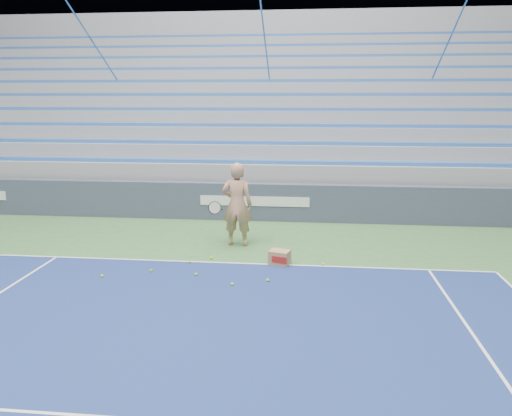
{
  "coord_description": "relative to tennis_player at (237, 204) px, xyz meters",
  "views": [
    {
      "loc": [
        1.54,
        1.59,
        3.58
      ],
      "look_at": [
        0.4,
        12.38,
        1.15
      ],
      "focal_mm": 35.0,
      "sensor_mm": 36.0,
      "label": 1
    }
  ],
  "objects": [
    {
      "name": "tennis_ball_3",
      "position": [
        -0.53,
        -2.24,
        -0.99
      ],
      "size": [
        0.07,
        0.07,
        0.07
      ],
      "primitive_type": "sphere",
      "color": "#A4CF2A",
      "rests_on": "ground"
    },
    {
      "name": "sponsor_barrier",
      "position": [
        0.16,
        2.6,
        -0.47
      ],
      "size": [
        30.0,
        0.32,
        1.1
      ],
      "color": "#3A4259",
      "rests_on": "ground"
    },
    {
      "name": "tennis_ball_2",
      "position": [
        0.95,
        -2.43,
        -0.99
      ],
      "size": [
        0.07,
        0.07,
        0.07
      ],
      "primitive_type": "sphere",
      "color": "#A4CF2A",
      "rests_on": "ground"
    },
    {
      "name": "ball_box",
      "position": [
        1.13,
        -1.36,
        -0.86
      ],
      "size": [
        0.5,
        0.43,
        0.32
      ],
      "color": "#A47D4F",
      "rests_on": "ground"
    },
    {
      "name": "tennis_ball_0",
      "position": [
        -1.51,
        -2.13,
        -0.99
      ],
      "size": [
        0.07,
        0.07,
        0.07
      ],
      "primitive_type": "sphere",
      "color": "#A4CF2A",
      "rests_on": "ground"
    },
    {
      "name": "tennis_ball_5",
      "position": [
        2.08,
        -1.32,
        -0.99
      ],
      "size": [
        0.07,
        0.07,
        0.07
      ],
      "primitive_type": "sphere",
      "color": "#A4CF2A",
      "rests_on": "ground"
    },
    {
      "name": "tennis_ball_4",
      "position": [
        -0.84,
        -1.5,
        -0.99
      ],
      "size": [
        0.07,
        0.07,
        0.07
      ],
      "primitive_type": "sphere",
      "color": "#A4CF2A",
      "rests_on": "ground"
    },
    {
      "name": "tennis_ball_6",
      "position": [
        -2.4,
        -2.54,
        -0.99
      ],
      "size": [
        0.07,
        0.07,
        0.07
      ],
      "primitive_type": "sphere",
      "color": "#A4CF2A",
      "rests_on": "ground"
    },
    {
      "name": "tennis_ball_7",
      "position": [
        -0.42,
        -1.16,
        -0.99
      ],
      "size": [
        0.07,
        0.07,
        0.07
      ],
      "primitive_type": "sphere",
      "color": "#A4CF2A",
      "rests_on": "ground"
    },
    {
      "name": "tennis_ball_1",
      "position": [
        0.29,
        -2.71,
        -0.99
      ],
      "size": [
        0.07,
        0.07,
        0.07
      ],
      "primitive_type": "sphere",
      "color": "#A4CF2A",
      "rests_on": "ground"
    },
    {
      "name": "bleachers",
      "position": [
        0.16,
        8.32,
        1.33
      ],
      "size": [
        31.0,
        9.15,
        7.3
      ],
      "color": "gray",
      "rests_on": "ground"
    },
    {
      "name": "tennis_player",
      "position": [
        0.0,
        0.0,
        0.0
      ],
      "size": [
        0.99,
        0.88,
        2.05
      ],
      "color": "tan",
      "rests_on": "ground"
    }
  ]
}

